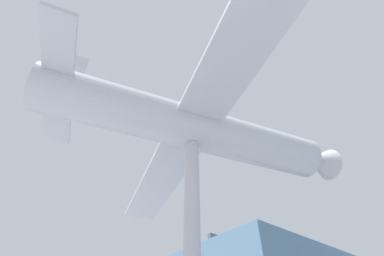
% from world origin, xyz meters
% --- Properties ---
extents(support_pylon_central, '(0.53, 0.53, 7.62)m').
position_xyz_m(support_pylon_central, '(0.00, 0.00, 3.81)').
color(support_pylon_central, '#B7B7BC').
rests_on(support_pylon_central, ground_plane).
extents(suspended_airplane, '(19.24, 13.83, 3.15)m').
position_xyz_m(suspended_airplane, '(0.08, 0.27, 8.53)').
color(suspended_airplane, '#B2B7BC').
rests_on(suspended_airplane, support_pylon_central).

